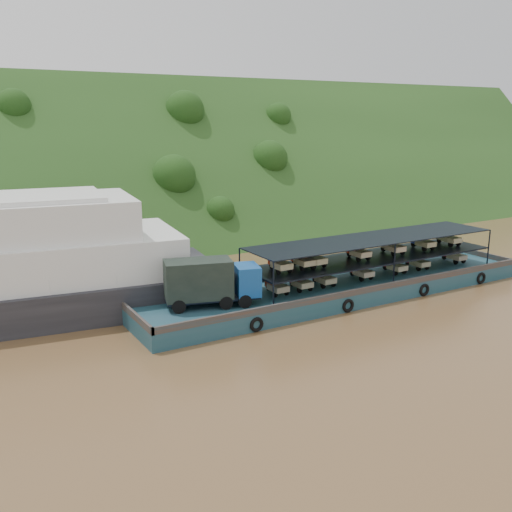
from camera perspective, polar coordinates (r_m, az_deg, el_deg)
ground at (r=46.55m, az=4.01°, el=-4.29°), size 160.00×160.00×0.00m
hillside at (r=78.03m, az=-11.07°, el=2.82°), size 140.00×39.60×39.60m
cargo_barge at (r=46.65m, az=7.44°, el=-2.85°), size 35.00×7.18×4.62m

